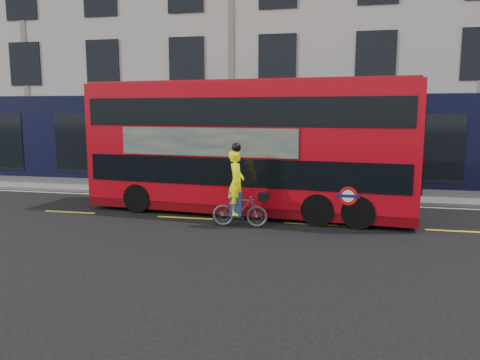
# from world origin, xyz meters

# --- Properties ---
(ground) EXTENTS (120.00, 120.00, 0.00)m
(ground) POSITION_xyz_m (0.00, 0.00, 0.00)
(ground) COLOR black
(ground) RESTS_ON ground
(pavement) EXTENTS (60.00, 3.00, 0.12)m
(pavement) POSITION_xyz_m (0.00, 6.50, 0.06)
(pavement) COLOR slate
(pavement) RESTS_ON ground
(kerb) EXTENTS (60.00, 0.12, 0.13)m
(kerb) POSITION_xyz_m (0.00, 5.00, 0.07)
(kerb) COLOR slate
(kerb) RESTS_ON ground
(building_terrace) EXTENTS (50.00, 10.07, 15.00)m
(building_terrace) POSITION_xyz_m (0.00, 12.94, 7.49)
(building_terrace) COLOR #BCB9B1
(building_terrace) RESTS_ON ground
(road_edge_line) EXTENTS (58.00, 0.10, 0.01)m
(road_edge_line) POSITION_xyz_m (0.00, 4.70, 0.00)
(road_edge_line) COLOR silver
(road_edge_line) RESTS_ON ground
(lane_dashes) EXTENTS (58.00, 0.12, 0.01)m
(lane_dashes) POSITION_xyz_m (0.00, 1.50, 0.00)
(lane_dashes) COLOR yellow
(lane_dashes) RESTS_ON ground
(bus) EXTENTS (10.73, 3.47, 4.25)m
(bus) POSITION_xyz_m (1.79, 2.68, 2.18)
(bus) COLOR #BB0713
(bus) RESTS_ON ground
(cyclist) EXTENTS (1.65, 0.69, 2.43)m
(cyclist) POSITION_xyz_m (1.86, 0.78, 0.84)
(cyclist) COLOR #4E5053
(cyclist) RESTS_ON ground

